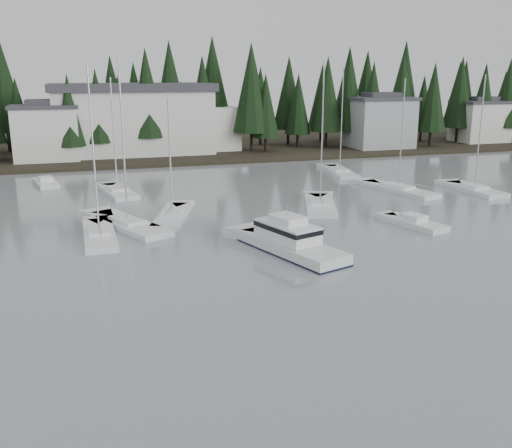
{
  "coord_description": "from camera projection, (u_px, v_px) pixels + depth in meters",
  "views": [
    {
      "loc": [
        -13.06,
        -10.3,
        13.08
      ],
      "look_at": [
        -1.53,
        27.57,
        2.5
      ],
      "focal_mm": 40.0,
      "sensor_mm": 36.0,
      "label": 1
    }
  ],
  "objects": [
    {
      "name": "sailboat_2",
      "position": [
        474.0,
        191.0,
        64.43
      ],
      "size": [
        2.85,
        8.45,
        13.37
      ],
      "rotation": [
        0.0,
        0.0,
        1.58
      ],
      "color": "silver",
      "rests_on": "ground"
    },
    {
      "name": "sailboat_7",
      "position": [
        100.0,
        237.0,
        46.49
      ],
      "size": [
        2.57,
        9.27,
        14.3
      ],
      "rotation": [
        0.0,
        0.0,
        1.58
      ],
      "color": "silver",
      "rests_on": "ground"
    },
    {
      "name": "sailboat_9",
      "position": [
        118.0,
        193.0,
        63.18
      ],
      "size": [
        4.22,
        8.9,
        13.1
      ],
      "rotation": [
        0.0,
        0.0,
        1.76
      ],
      "color": "silver",
      "rests_on": "ground"
    },
    {
      "name": "far_shore_land",
      "position": [
        156.0,
        144.0,
        106.22
      ],
      "size": [
        240.0,
        54.0,
        1.0
      ],
      "primitive_type": "cube",
      "color": "black",
      "rests_on": "ground"
    },
    {
      "name": "house_east_b",
      "position": [
        480.0,
        120.0,
        105.69
      ],
      "size": [
        9.54,
        7.42,
        8.25
      ],
      "color": "silver",
      "rests_on": "ground"
    },
    {
      "name": "house_west",
      "position": [
        46.0,
        132.0,
        83.32
      ],
      "size": [
        9.54,
        7.42,
        8.75
      ],
      "color": "silver",
      "rests_on": "ground"
    },
    {
      "name": "sailboat_1",
      "position": [
        172.0,
        218.0,
        52.55
      ],
      "size": [
        5.18,
        9.36,
        11.43
      ],
      "rotation": [
        0.0,
        0.0,
        1.25
      ],
      "color": "silver",
      "rests_on": "ground"
    },
    {
      "name": "sailboat_3",
      "position": [
        398.0,
        191.0,
        64.51
      ],
      "size": [
        5.13,
        10.74,
        12.98
      ],
      "rotation": [
        0.0,
        0.0,
        1.82
      ],
      "color": "silver",
      "rests_on": "ground"
    },
    {
      "name": "cabin_cruiser_center",
      "position": [
        290.0,
        244.0,
        42.63
      ],
      "size": [
        6.08,
        10.41,
        4.27
      ],
      "rotation": [
        0.0,
        0.0,
        1.89
      ],
      "color": "silver",
      "rests_on": "ground"
    },
    {
      "name": "runabout_1",
      "position": [
        413.0,
        224.0,
        50.08
      ],
      "size": [
        3.8,
        6.64,
        1.42
      ],
      "rotation": [
        0.0,
        0.0,
        1.84
      ],
      "color": "silver",
      "rests_on": "ground"
    },
    {
      "name": "sailboat_13",
      "position": [
        128.0,
        226.0,
        49.75
      ],
      "size": [
        6.89,
        10.87,
        14.83
      ],
      "rotation": [
        0.0,
        0.0,
        1.99
      ],
      "color": "silver",
      "rests_on": "ground"
    },
    {
      "name": "harbor_inn",
      "position": [
        147.0,
        120.0,
        90.35
      ],
      "size": [
        29.5,
        11.5,
        10.9
      ],
      "color": "silver",
      "rests_on": "ground"
    },
    {
      "name": "conifer_treeline",
      "position": [
        164.0,
        152.0,
        96.06
      ],
      "size": [
        200.0,
        22.0,
        20.0
      ],
      "primitive_type": null,
      "color": "black",
      "rests_on": "ground"
    },
    {
      "name": "sailboat_0",
      "position": [
        340.0,
        173.0,
        75.67
      ],
      "size": [
        4.08,
        9.94,
        14.19
      ],
      "rotation": [
        0.0,
        0.0,
        1.43
      ],
      "color": "silver",
      "rests_on": "ground"
    },
    {
      "name": "runabout_3",
      "position": [
        46.0,
        184.0,
        67.99
      ],
      "size": [
        3.4,
        6.14,
        1.42
      ],
      "rotation": [
        0.0,
        0.0,
        1.79
      ],
      "color": "silver",
      "rests_on": "ground"
    },
    {
      "name": "house_east_a",
      "position": [
        380.0,
        121.0,
        97.52
      ],
      "size": [
        10.6,
        8.48,
        9.25
      ],
      "color": "#999EA0",
      "rests_on": "ground"
    },
    {
      "name": "sailboat_5",
      "position": [
        320.0,
        207.0,
        56.8
      ],
      "size": [
        5.76,
        9.55,
        14.63
      ],
      "rotation": [
        0.0,
        0.0,
        1.22
      ],
      "color": "silver",
      "rests_on": "ground"
    }
  ]
}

